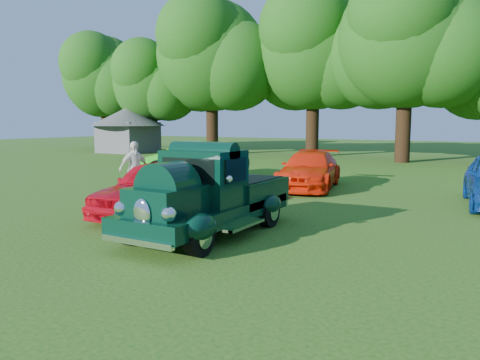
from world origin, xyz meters
The scene contains 11 objects.
ground centered at (0.00, 0.00, 0.00)m, with size 120.00×120.00×0.00m, color #215012.
hero_pickup centered at (0.62, -0.17, 0.87)m, with size 2.39×5.14×2.01m.
red_convertible centered at (-1.97, 0.99, 0.80)m, with size 1.88×4.67×1.59m, color red.
back_car_lime centered at (-6.21, 8.65, 0.86)m, with size 1.82×5.22×1.72m, color #1FA616.
back_car_black centered at (-5.09, 7.48, 0.79)m, with size 2.61×5.67×1.57m, color black.
back_car_orange centered at (-0.19, 8.23, 0.73)m, with size 2.06×5.06×1.47m, color red.
spectator_pink centered at (-3.31, 3.98, 0.96)m, with size 0.70×0.46×1.93m, color #D55A57.
spectator_grey centered at (-2.08, 4.50, 0.95)m, with size 0.93×0.72×1.91m, color gray.
spectator_white centered at (-4.82, 3.15, 0.99)m, with size 1.16×0.48×1.97m, color white.
gazebo centered at (-22.00, 21.00, 2.40)m, with size 6.40×6.40×3.90m.
tree_line centered at (-0.03, 23.65, 7.30)m, with size 65.07×10.93×12.44m.
Camera 1 is at (6.72, -9.27, 2.66)m, focal length 35.00 mm.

